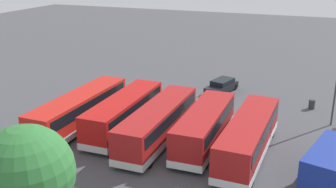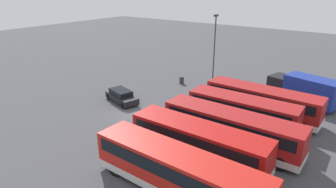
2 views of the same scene
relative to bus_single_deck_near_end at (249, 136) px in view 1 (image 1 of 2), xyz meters
name	(u,v)px [view 1 (image 1 of 2)]	position (x,y,z in m)	size (l,w,h in m)	color
ground_plane	(198,99)	(7.32, -10.85, -1.62)	(140.00, 140.00, 0.00)	#47474C
bus_single_deck_near_end	(249,136)	(0.00, 0.00, 0.00)	(2.87, 11.37, 2.95)	#A51919
bus_single_deck_second	(205,126)	(3.57, -0.56, 0.00)	(2.76, 10.13, 2.95)	#A51919
bus_single_deck_third	(158,122)	(7.26, 0.02, 0.00)	(2.62, 11.61, 2.95)	#A51919
bus_single_deck_fourth	(124,112)	(10.82, -0.93, 0.00)	(2.70, 10.79, 2.95)	#B71411
bus_single_deck_fifth	(80,109)	(14.73, -0.13, 0.00)	(2.77, 12.08, 2.95)	red
box_truck_blue	(335,166)	(-5.96, 2.60, 0.08)	(4.26, 7.88, 3.20)	navy
car_hatchback_silver	(222,86)	(5.62, -14.09, -0.92)	(2.96, 4.88, 1.43)	black
waste_bin_yellow	(312,104)	(-3.94, -12.27, -1.15)	(0.60, 0.60, 0.95)	#333338
tree_leftmost	(26,173)	(8.30, 14.02, 2.63)	(4.82, 4.82, 6.67)	#4C3823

